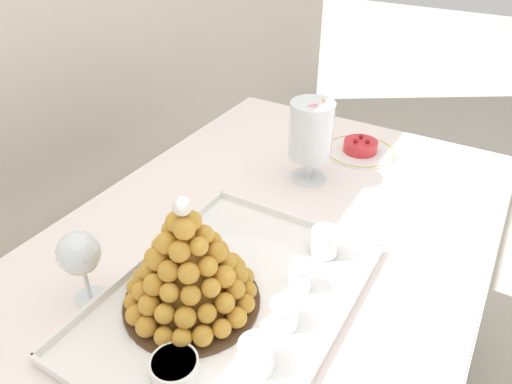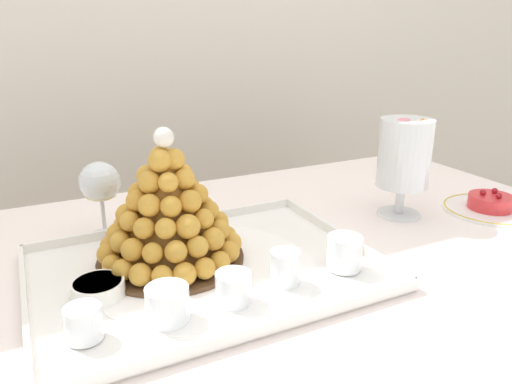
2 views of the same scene
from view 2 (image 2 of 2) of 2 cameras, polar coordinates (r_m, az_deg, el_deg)
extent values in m
cylinder|color=brown|center=(1.71, 15.66, -8.78)|extent=(0.04, 0.04, 0.71)
cube|color=brown|center=(0.95, 4.00, -6.96)|extent=(1.35, 0.85, 0.02)
cube|color=white|center=(0.95, 4.02, -6.34)|extent=(1.41, 0.91, 0.00)
cube|color=white|center=(1.39, -5.61, -4.55)|extent=(1.41, 0.01, 0.29)
cube|color=white|center=(0.85, -5.98, -9.31)|extent=(0.57, 0.42, 0.01)
cube|color=white|center=(0.68, 0.40, -15.98)|extent=(0.57, 0.01, 0.02)
cube|color=white|center=(1.02, -10.10, -3.63)|extent=(0.57, 0.01, 0.02)
cube|color=white|center=(0.80, -25.67, -11.94)|extent=(0.01, 0.42, 0.02)
cube|color=white|center=(0.96, 10.01, -5.05)|extent=(0.01, 0.42, 0.02)
cylinder|color=white|center=(0.85, -5.99, -9.07)|extent=(0.38, 0.38, 0.00)
cylinder|color=#4C331E|center=(0.88, -9.99, -7.76)|extent=(0.26, 0.26, 0.01)
cone|color=#B07629|center=(0.84, -10.37, -1.61)|extent=(0.18, 0.18, 0.19)
sphere|color=gold|center=(0.90, -3.57, -5.22)|extent=(0.04, 0.04, 0.04)
sphere|color=gold|center=(0.93, -4.72, -4.54)|extent=(0.04, 0.04, 0.04)
sphere|color=gold|center=(0.95, -6.35, -3.96)|extent=(0.04, 0.04, 0.04)
sphere|color=gold|center=(0.96, -8.27, -3.76)|extent=(0.03, 0.03, 0.03)
sphere|color=gold|center=(0.97, -10.34, -3.65)|extent=(0.04, 0.04, 0.04)
sphere|color=gold|center=(0.96, -12.38, -3.98)|extent=(0.04, 0.04, 0.04)
sphere|color=gold|center=(0.95, -14.24, -4.49)|extent=(0.04, 0.04, 0.04)
sphere|color=gold|center=(0.93, -15.74, -5.30)|extent=(0.03, 0.03, 0.03)
sphere|color=gold|center=(0.90, -16.75, -6.11)|extent=(0.04, 0.04, 0.04)
sphere|color=gold|center=(0.87, -17.10, -7.05)|extent=(0.04, 0.04, 0.04)
sphere|color=gold|center=(0.84, -16.67, -8.16)|extent=(0.03, 0.03, 0.03)
sphere|color=gold|center=(0.81, -15.46, -8.85)|extent=(0.03, 0.03, 0.03)
sphere|color=gold|center=(0.79, -13.51, -9.48)|extent=(0.04, 0.04, 0.04)
sphere|color=gold|center=(0.77, -11.05, -9.72)|extent=(0.03, 0.03, 0.03)
sphere|color=gold|center=(0.78, -8.43, -9.59)|extent=(0.04, 0.04, 0.04)
sphere|color=gold|center=(0.79, -6.07, -8.97)|extent=(0.04, 0.04, 0.04)
sphere|color=gold|center=(0.81, -4.27, -8.17)|extent=(0.03, 0.03, 0.03)
sphere|color=gold|center=(0.84, -3.25, -7.07)|extent=(0.04, 0.04, 0.04)
sphere|color=gold|center=(0.87, -3.03, -6.06)|extent=(0.04, 0.04, 0.04)
sphere|color=gold|center=(0.90, -5.73, -2.85)|extent=(0.04, 0.04, 0.04)
sphere|color=gold|center=(0.93, -7.53, -2.38)|extent=(0.04, 0.04, 0.04)
sphere|color=gold|center=(0.94, -9.69, -2.33)|extent=(0.03, 0.03, 0.03)
sphere|color=gold|center=(0.93, -11.92, -2.47)|extent=(0.04, 0.04, 0.04)
sphere|color=gold|center=(0.92, -13.90, -3.10)|extent=(0.04, 0.04, 0.04)
sphere|color=gold|center=(0.89, -15.38, -3.77)|extent=(0.04, 0.04, 0.04)
sphere|color=gold|center=(0.86, -16.05, -4.81)|extent=(0.04, 0.04, 0.04)
sphere|color=gold|center=(0.83, -15.75, -5.71)|extent=(0.04, 0.04, 0.04)
sphere|color=gold|center=(0.80, -14.38, -6.63)|extent=(0.04, 0.04, 0.04)
sphere|color=gold|center=(0.78, -12.13, -7.07)|extent=(0.03, 0.03, 0.03)
sphere|color=gold|center=(0.78, -9.45, -6.98)|extent=(0.04, 0.04, 0.04)
sphere|color=gold|center=(0.79, -6.92, -6.44)|extent=(0.04, 0.04, 0.04)
sphere|color=gold|center=(0.81, -5.11, -5.57)|extent=(0.04, 0.04, 0.04)
sphere|color=gold|center=(0.84, -4.32, -4.51)|extent=(0.04, 0.04, 0.04)
sphere|color=gold|center=(0.87, -4.58, -3.54)|extent=(0.04, 0.04, 0.04)
sphere|color=gold|center=(0.90, -7.88, -0.92)|extent=(0.03, 0.03, 0.03)
sphere|color=gold|center=(0.91, -10.05, -0.91)|extent=(0.04, 0.04, 0.04)
sphere|color=gold|center=(0.90, -12.29, -1.05)|extent=(0.04, 0.04, 0.04)
sphere|color=gold|center=(0.88, -14.09, -1.67)|extent=(0.03, 0.03, 0.03)
sphere|color=gold|center=(0.85, -14.99, -2.62)|extent=(0.04, 0.04, 0.04)
sphere|color=gold|center=(0.82, -14.69, -3.35)|extent=(0.03, 0.03, 0.03)
sphere|color=gold|center=(0.79, -13.10, -4.20)|extent=(0.04, 0.04, 0.04)
sphere|color=gold|center=(0.78, -10.64, -4.26)|extent=(0.03, 0.03, 0.03)
sphere|color=gold|center=(0.79, -8.05, -4.06)|extent=(0.04, 0.04, 0.04)
sphere|color=gold|center=(0.81, -6.21, -3.19)|extent=(0.03, 0.03, 0.03)
sphere|color=gold|center=(0.84, -5.59, -2.28)|extent=(0.04, 0.04, 0.04)
sphere|color=gold|center=(0.87, -6.24, -1.61)|extent=(0.04, 0.04, 0.04)
sphere|color=gold|center=(0.88, -9.68, 0.84)|extent=(0.04, 0.04, 0.04)
sphere|color=gold|center=(0.88, -11.95, 0.63)|extent=(0.03, 0.03, 0.03)
sphere|color=gold|center=(0.85, -13.60, -0.14)|extent=(0.04, 0.04, 0.04)
sphere|color=gold|center=(0.82, -13.87, -1.02)|extent=(0.04, 0.04, 0.04)
sphere|color=gold|center=(0.79, -12.49, -1.56)|extent=(0.04, 0.04, 0.04)
sphere|color=gold|center=(0.78, -10.02, -1.71)|extent=(0.04, 0.04, 0.04)
sphere|color=gold|center=(0.80, -7.79, -1.10)|extent=(0.04, 0.04, 0.04)
sphere|color=gold|center=(0.83, -6.93, -0.18)|extent=(0.04, 0.04, 0.04)
sphere|color=gold|center=(0.86, -7.72, 0.50)|extent=(0.03, 0.03, 0.03)
sphere|color=gold|center=(0.85, -10.84, 2.45)|extent=(0.04, 0.04, 0.04)
sphere|color=gold|center=(0.84, -12.65, 1.83)|extent=(0.04, 0.04, 0.04)
sphere|color=gold|center=(0.80, -12.46, 1.13)|extent=(0.04, 0.04, 0.04)
sphere|color=gold|center=(0.79, -10.32, 1.12)|extent=(0.03, 0.03, 0.03)
sphere|color=gold|center=(0.81, -8.45, 1.52)|extent=(0.04, 0.04, 0.04)
sphere|color=gold|center=(0.84, -8.77, 2.10)|extent=(0.04, 0.04, 0.04)
sphere|color=gold|center=(0.83, -11.17, 4.07)|extent=(0.04, 0.04, 0.04)
sphere|color=gold|center=(0.80, -11.30, 3.66)|extent=(0.04, 0.04, 0.04)
sphere|color=gold|center=(0.81, -9.68, 3.83)|extent=(0.04, 0.04, 0.04)
sphere|color=white|center=(0.80, -10.88, 6.37)|extent=(0.03, 0.03, 0.03)
cylinder|color=silver|center=(0.70, -19.72, -14.36)|extent=(0.05, 0.05, 0.05)
cylinder|color=gold|center=(0.71, -19.60, -15.25)|extent=(0.04, 0.04, 0.02)
cylinder|color=#EAC166|center=(0.70, -19.75, -14.10)|extent=(0.04, 0.04, 0.01)
sphere|color=brown|center=(0.69, -19.91, -13.40)|extent=(0.01, 0.01, 0.01)
cylinder|color=silver|center=(0.71, -10.42, -12.87)|extent=(0.06, 0.06, 0.05)
cylinder|color=#F4EAC6|center=(0.72, -10.35, -13.84)|extent=(0.06, 0.06, 0.02)
cylinder|color=white|center=(0.71, -10.44, -12.59)|extent=(0.06, 0.06, 0.02)
sphere|color=brown|center=(0.71, -9.99, -11.51)|extent=(0.02, 0.02, 0.02)
cylinder|color=silver|center=(0.74, -2.71, -11.26)|extent=(0.05, 0.05, 0.05)
cylinder|color=brown|center=(0.74, -2.69, -12.16)|extent=(0.05, 0.05, 0.02)
cylinder|color=#8C603D|center=(0.73, -2.72, -10.99)|extent=(0.05, 0.05, 0.01)
sphere|color=brown|center=(0.73, -3.24, -10.07)|extent=(0.02, 0.02, 0.02)
cylinder|color=silver|center=(0.79, 3.47, -8.89)|extent=(0.05, 0.05, 0.06)
cylinder|color=gold|center=(0.79, 3.45, -9.89)|extent=(0.04, 0.04, 0.02)
cylinder|color=#EAC166|center=(0.78, 3.48, -8.60)|extent=(0.04, 0.04, 0.02)
sphere|color=brown|center=(0.77, 3.74, -7.98)|extent=(0.01, 0.01, 0.01)
cylinder|color=silver|center=(0.84, 10.41, -7.04)|extent=(0.06, 0.06, 0.06)
cylinder|color=gold|center=(0.85, 10.35, -8.03)|extent=(0.05, 0.05, 0.02)
cylinder|color=#EAC166|center=(0.84, 10.43, -6.75)|extent=(0.05, 0.05, 0.02)
sphere|color=brown|center=(0.84, 10.29, -5.73)|extent=(0.02, 0.02, 0.02)
cylinder|color=white|center=(0.79, -18.15, -10.82)|extent=(0.08, 0.08, 0.03)
cylinder|color=#F2CC59|center=(0.79, -18.23, -10.13)|extent=(0.07, 0.07, 0.00)
cylinder|color=white|center=(1.13, 16.48, -2.48)|extent=(0.10, 0.10, 0.01)
cylinder|color=white|center=(1.12, 16.64, -0.82)|extent=(0.02, 0.02, 0.06)
cylinder|color=white|center=(1.09, 17.16, 4.42)|extent=(0.11, 0.11, 0.15)
cylinder|color=#72B2E0|center=(1.12, 17.42, 1.58)|extent=(0.05, 0.04, 0.05)
cylinder|color=#9ED860|center=(1.12, 16.15, 1.83)|extent=(0.04, 0.04, 0.04)
cylinder|color=#E54C47|center=(1.08, 16.10, 1.21)|extent=(0.05, 0.04, 0.04)
cylinder|color=brown|center=(1.10, 17.56, 1.31)|extent=(0.04, 0.04, 0.04)
cylinder|color=#9ED860|center=(1.12, 17.02, 2.72)|extent=(0.04, 0.04, 0.04)
cylinder|color=brown|center=(1.10, 16.06, 2.56)|extent=(0.05, 0.04, 0.05)
cylinder|color=#D199D8|center=(1.09, 16.70, 2.32)|extent=(0.04, 0.04, 0.03)
cylinder|color=#72B2E0|center=(1.10, 18.44, 2.27)|extent=(0.05, 0.04, 0.05)
cylinder|color=#72B2E0|center=(1.12, 16.93, 3.74)|extent=(0.04, 0.04, 0.02)
cylinder|color=yellow|center=(1.08, 15.71, 3.39)|extent=(0.06, 0.04, 0.05)
cylinder|color=brown|center=(1.08, 17.47, 3.21)|extent=(0.04, 0.05, 0.03)
cylinder|color=#9ED860|center=(1.10, 17.79, 3.38)|extent=(0.06, 0.04, 0.06)
cylinder|color=#E54C47|center=(1.10, 16.39, 4.57)|extent=(0.06, 0.04, 0.06)
cylinder|color=yellow|center=(1.07, 16.81, 4.18)|extent=(0.04, 0.04, 0.03)
cylinder|color=#F9A54C|center=(1.08, 17.75, 4.22)|extent=(0.05, 0.04, 0.05)
cylinder|color=#E54C47|center=(1.11, 18.07, 4.57)|extent=(0.04, 0.04, 0.03)
cylinder|color=#9ED860|center=(1.09, 16.02, 5.60)|extent=(0.05, 0.04, 0.05)
cylinder|color=#F9A54C|center=(1.06, 17.97, 5.04)|extent=(0.05, 0.04, 0.04)
cylinder|color=#72B2E0|center=(1.10, 17.64, 5.47)|extent=(0.05, 0.04, 0.05)
cylinder|color=#E54C47|center=(1.07, 16.04, 6.39)|extent=(0.05, 0.04, 0.05)
cylinder|color=pink|center=(1.07, 17.97, 6.16)|extent=(0.05, 0.05, 0.04)
cylinder|color=#9ED860|center=(1.09, 18.00, 6.42)|extent=(0.05, 0.05, 0.04)
cylinder|color=#72B2E0|center=(1.10, 16.66, 6.61)|extent=(0.04, 0.04, 0.04)
cylinder|color=pink|center=(1.06, 17.00, 7.30)|extent=(0.06, 0.04, 0.06)
cylinder|color=#F9A54C|center=(1.08, 18.40, 7.35)|extent=(0.06, 0.05, 0.05)
cylinder|color=#9ED860|center=(1.10, 16.93, 7.68)|extent=(0.04, 0.04, 0.02)
cylinder|color=white|center=(1.24, 25.87, -1.87)|extent=(0.21, 0.21, 0.01)
torus|color=gold|center=(1.24, 25.89, -1.74)|extent=(0.20, 0.20, 0.00)
cylinder|color=red|center=(1.23, 26.00, -1.06)|extent=(0.10, 0.10, 0.03)
sphere|color=#A51923|center=(1.24, 26.39, 0.12)|extent=(0.01, 0.01, 0.01)
sphere|color=#A51923|center=(1.22, 25.25, -0.05)|extent=(0.01, 0.01, 0.01)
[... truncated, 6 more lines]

